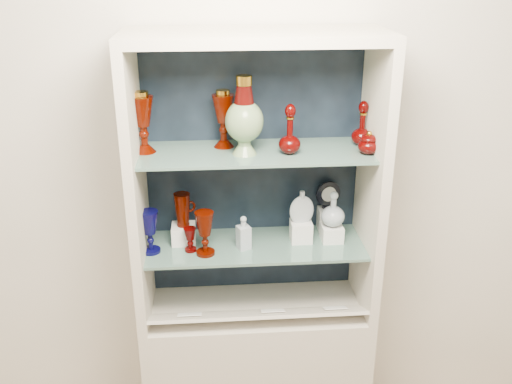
{
  "coord_description": "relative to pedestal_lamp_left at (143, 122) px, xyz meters",
  "views": [
    {
      "loc": [
        -0.17,
        -0.61,
        2.2
      ],
      "look_at": [
        0.0,
        1.53,
        1.3
      ],
      "focal_mm": 40.0,
      "sensor_mm": 36.0,
      "label": 1
    }
  ],
  "objects": [
    {
      "name": "label_card_0",
      "position": [
        0.77,
        -0.15,
        -0.8
      ],
      "size": [
        0.1,
        0.06,
        0.03
      ],
      "primitive_type": "cube",
      "rotation": [
        -0.44,
        0.0,
        0.0
      ],
      "color": "white",
      "rests_on": "label_ledge"
    },
    {
      "name": "clear_square_bottle",
      "position": [
        0.39,
        -0.06,
        -0.47
      ],
      "size": [
        0.07,
        0.07,
        0.15
      ],
      "primitive_type": null,
      "rotation": [
        0.0,
        0.0,
        0.38
      ],
      "color": "#98A5AF",
      "rests_on": "shelf_lower"
    },
    {
      "name": "label_card_1",
      "position": [
        0.15,
        -0.15,
        -0.8
      ],
      "size": [
        0.1,
        0.06,
        0.03
      ],
      "primitive_type": "cube",
      "rotation": [
        -0.44,
        0.0,
        0.0
      ],
      "color": "white",
      "rests_on": "label_ledge"
    },
    {
      "name": "cabinet_base",
      "position": [
        0.44,
        -0.04,
        -1.22
      ],
      "size": [
        1.0,
        0.4,
        0.75
      ],
      "primitive_type": "cube",
      "color": "beige",
      "rests_on": "ground"
    },
    {
      "name": "ruby_decanter_a",
      "position": [
        0.57,
        -0.06,
        -0.01
      ],
      "size": [
        0.09,
        0.09,
        0.22
      ],
      "primitive_type": null,
      "rotation": [
        0.0,
        0.0,
        0.01
      ],
      "color": "#440201",
      "rests_on": "shelf_upper"
    },
    {
      "name": "lidded_bowl",
      "position": [
        0.88,
        -0.09,
        -0.07
      ],
      "size": [
        0.09,
        0.09,
        0.1
      ],
      "primitive_type": null,
      "rotation": [
        0.0,
        0.0,
        0.06
      ],
      "color": "#440201",
      "rests_on": "shelf_upper"
    },
    {
      "name": "shelf_lower",
      "position": [
        0.44,
        -0.02,
        -0.55
      ],
      "size": [
        0.92,
        0.34,
        0.01
      ],
      "primitive_type": "cube",
      "color": "slate",
      "rests_on": "cabinet_side_left"
    },
    {
      "name": "cabinet_side_left",
      "position": [
        -0.04,
        -0.04,
        -0.27
      ],
      "size": [
        0.04,
        0.4,
        1.15
      ],
      "primitive_type": "cube",
      "color": "beige",
      "rests_on": "cabinet_base"
    },
    {
      "name": "pedestal_lamp_left",
      "position": [
        0.0,
        0.0,
        0.0
      ],
      "size": [
        0.11,
        0.11,
        0.24
      ],
      "primitive_type": null,
      "rotation": [
        0.0,
        0.0,
        0.14
      ],
      "color": "#430A00",
      "rests_on": "shelf_upper"
    },
    {
      "name": "riser_clear_round_decanter",
      "position": [
        0.77,
        -0.01,
        -0.51
      ],
      "size": [
        0.09,
        0.09,
        0.07
      ],
      "primitive_type": "cube",
      "color": "silver",
      "rests_on": "shelf_lower"
    },
    {
      "name": "riser_cameo_medallion",
      "position": [
        0.77,
        0.1,
        -0.49
      ],
      "size": [
        0.08,
        0.08,
        0.1
      ],
      "primitive_type": "cube",
      "color": "silver",
      "rests_on": "shelf_lower"
    },
    {
      "name": "ruby_goblet_tall",
      "position": [
        0.23,
        -0.09,
        -0.45
      ],
      "size": [
        0.09,
        0.09,
        0.19
      ],
      "primitive_type": null,
      "rotation": [
        0.0,
        0.0,
        0.22
      ],
      "color": "#430A00",
      "rests_on": "shelf_lower"
    },
    {
      "name": "cobalt_goblet",
      "position": [
        0.0,
        -0.06,
        -0.45
      ],
      "size": [
        0.1,
        0.1,
        0.19
      ],
      "primitive_type": null,
      "rotation": [
        0.0,
        0.0,
        0.35
      ],
      "color": "#0A083A",
      "rests_on": "shelf_lower"
    },
    {
      "name": "enamel_urn",
      "position": [
        0.39,
        -0.05,
        0.03
      ],
      "size": [
        0.18,
        0.18,
        0.31
      ],
      "primitive_type": null,
      "rotation": [
        0.0,
        0.0,
        -0.27
      ],
      "color": "#094227",
      "rests_on": "shelf_upper"
    },
    {
      "name": "cabinet_side_right",
      "position": [
        0.92,
        -0.04,
        -0.27
      ],
      "size": [
        0.04,
        0.4,
        1.15
      ],
      "primitive_type": "cube",
      "color": "beige",
      "rests_on": "cabinet_base"
    },
    {
      "name": "label_ledge",
      "position": [
        0.44,
        -0.15,
        -0.81
      ],
      "size": [
        0.92,
        0.17,
        0.09
      ],
      "primitive_type": "cube",
      "rotation": [
        -0.44,
        0.0,
        0.0
      ],
      "color": "beige",
      "rests_on": "cabinet_base"
    },
    {
      "name": "riser_ruby_pitcher",
      "position": [
        0.13,
        0.02,
        -0.5
      ],
      "size": [
        0.1,
        0.1,
        0.08
      ],
      "primitive_type": "cube",
      "color": "silver",
      "rests_on": "shelf_lower"
    },
    {
      "name": "cameo_medallion",
      "position": [
        0.77,
        0.1,
        -0.38
      ],
      "size": [
        0.12,
        0.07,
        0.13
      ],
      "primitive_type": null,
      "rotation": [
        0.0,
        0.0,
        0.23
      ],
      "color": "black",
      "rests_on": "riser_cameo_medallion"
    },
    {
      "name": "flat_flask",
      "position": [
        0.64,
        -0.01,
        -0.38
      ],
      "size": [
        0.11,
        0.05,
        0.15
      ],
      "primitive_type": null,
      "rotation": [
        0.0,
        0.0,
        0.08
      ],
      "color": "#A5B2B9",
      "rests_on": "riser_flat_flask"
    },
    {
      "name": "cabinet_back_panel",
      "position": [
        0.44,
        0.15,
        -0.27
      ],
      "size": [
        0.98,
        0.02,
        1.15
      ],
      "primitive_type": "cube",
      "color": "black",
      "rests_on": "cabinet_base"
    },
    {
      "name": "shelf_upper",
      "position": [
        0.44,
        -0.02,
        -0.13
      ],
      "size": [
        0.92,
        0.34,
        0.01
      ],
      "primitive_type": "cube",
      "color": "slate",
      "rests_on": "cabinet_side_left"
    },
    {
      "name": "cabinet_top_cap",
      "position": [
        0.44,
        -0.04,
        0.33
      ],
      "size": [
        1.0,
        0.4,
        0.04
      ],
      "primitive_type": "cube",
      "color": "beige",
      "rests_on": "cabinet_side_left"
    },
    {
      "name": "riser_flat_flask",
      "position": [
        0.64,
        -0.01,
        -0.5
      ],
      "size": [
        0.09,
        0.09,
        0.09
      ],
      "primitive_type": "cube",
      "color": "silver",
      "rests_on": "shelf_lower"
    },
    {
      "name": "wall_back",
      "position": [
        0.44,
        0.18,
        -0.19
      ],
      "size": [
        3.5,
        0.02,
        2.8
      ],
      "primitive_type": "cube",
      "color": "beige",
      "rests_on": "ground"
    },
    {
      "name": "ruby_goblet_small",
      "position": [
        0.16,
        -0.06,
        -0.49
      ],
      "size": [
        0.07,
        0.07,
        0.11
      ],
      "primitive_type": null,
      "rotation": [
        0.0,
        0.0,
        0.43
      ],
      "color": "#440201",
      "rests_on": "shelf_lower"
    },
    {
      "name": "ruby_pitcher",
      "position": [
        0.13,
        0.02,
        -0.39
      ],
      "size": [
        0.13,
        0.11,
        0.15
      ],
      "primitive_type": null,
      "rotation": [
        0.0,
        0.0,
        0.42
      ],
      "color": "#430A00",
      "rests_on": "riser_ruby_pitcher"
    },
    {
      "name": "ruby_decanter_b",
      "position": [
        0.88,
        0.02,
        -0.02
      ],
      "size": [
        0.09,
        0.09,
        0.2
      ],
      "primitive_type": null,
      "rotation": [
        0.0,
        0.0,
        0.04
      ],
      "color": "#440201",
      "rests_on": "shelf_upper"
    },
    {
      "name": "pedestal_lamp_right",
      "position": [
        0.32,
        0.04,
        -0.0
      ],
      "size": [
        0.11,
        0.11,
        0.23
      ],
      "primitive_type": null,
      "rotation": [
        0.0,
        0.0,
        -0.26
      ],
      "color": "#430A00",
      "rests_on": "shelf_upper"
    },
    {
      "name": "label_card_2",
      "position": [
        0.5,
        -0.15,
        -0.8
      ],
      "size": [
        0.1,
        0.06,
        0.03
      ],
      "primitive_type": "cube",
      "rotation": [
        -0.44,
        0.0,
        0.0
      ],
      "color": "white",
      "rests_on": "label_ledge"
    },
    {
      "name": "clear_round_decanter",
      "position": [
        0.77,
        -0.01,
        -0.4
      ],
      "size": [
        0.1,
        0.1,
        0.15
      ],
      "primitive_type": null,
      "rotation": [
        0.0,
        0.0,
        -0.0
      ],
      "color": "#98A5AF",
      "rests_on": "riser_clear_round_decanter"
    }
  ]
}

